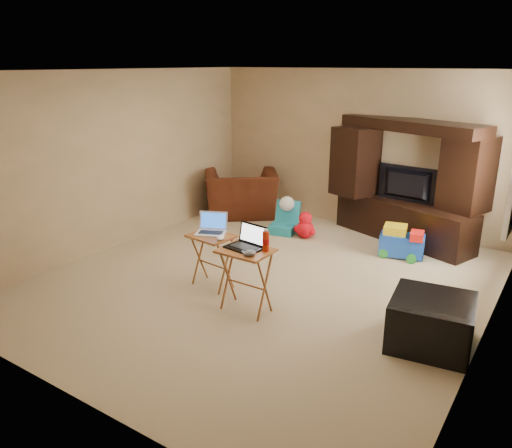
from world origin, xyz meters
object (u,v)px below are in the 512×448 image
Objects in this scene: recliner at (241,193)px; mouse_right at (250,253)px; laptop_left at (211,224)px; child_rocker at (283,218)px; laptop_right at (244,238)px; water_bottle at (266,241)px; ottoman at (431,322)px; tray_table_left at (212,261)px; mouse_left at (220,238)px; television at (405,185)px; tray_table_right at (246,280)px; entertainment_center at (406,182)px; plush_toy at (305,225)px; push_toy at (402,241)px.

mouse_right is at bearing 87.93° from recliner.
child_rocker is at bearing 73.42° from laptop_left.
laptop_right is 1.70× the size of water_bottle.
tray_table_left is at bearing -177.52° from ottoman.
child_rocker is 0.78× the size of tray_table_left.
mouse_left is (0.22, -0.10, -0.09)m from laptop_left.
tray_table_right is at bearing 84.16° from television.
mouse_left is (-2.36, -0.18, 0.44)m from ottoman.
tray_table_right and mouse_left have the same top height.
mouse_left is at bearing 157.23° from tray_table_right.
entertainment_center is 5.23× the size of plush_toy.
plush_toy is at bearing -14.61° from child_rocker.
laptop_left is at bearing -139.32° from push_toy.
entertainment_center reaches higher than child_rocker.
recliner reaches higher than push_toy.
entertainment_center is at bearing 68.33° from mouse_left.
tray_table_left is at bearing -138.44° from push_toy.
child_rocker is 2.22m from laptop_left.
tray_table_right is at bearing -15.72° from tray_table_left.
push_toy is 2.77m from mouse_right.
ottoman is at bearing -21.83° from laptop_left.
plush_toy is at bearing 169.26° from push_toy.
mouse_right is at bearing -109.29° from water_bottle.
recliner is 2.96m from tray_table_left.
laptop_right reaches higher than push_toy.
entertainment_center is 1.81× the size of recliner.
water_bottle reaches higher than recliner.
entertainment_center reaches higher than tray_table_left.
push_toy is at bearing 114.50° from ottoman.
ottoman is 2.64m from laptop_left.
laptop_right reaches higher than recliner.
entertainment_center is 16.65× the size of mouse_left.
tray_table_left is 4.92× the size of mouse_left.
television reaches higher than laptop_left.
laptop_right is at bearing -168.78° from ottoman.
mouse_right is (-0.78, -2.61, 0.51)m from push_toy.
water_bottle is (-0.48, -3.07, -0.05)m from television.
push_toy is at bearing -52.28° from entertainment_center.
mouse_left is at bearing -90.81° from child_rocker.
entertainment_center is 3.37m from mouse_right.
laptop_right is at bearing -47.19° from laptop_left.
push_toy is 2.77m from laptop_left.
ottoman is at bearing 16.62° from mouse_right.
laptop_right is at bearing -123.48° from push_toy.
push_toy is (1.89, 0.03, -0.03)m from child_rocker.
recliner is 1.65× the size of ottoman.
laptop_left is 0.95m from water_bottle.
tray_table_right is (-0.91, -2.49, 0.13)m from push_toy.
entertainment_center is 1.62m from plush_toy.
television is 1.91m from child_rocker.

